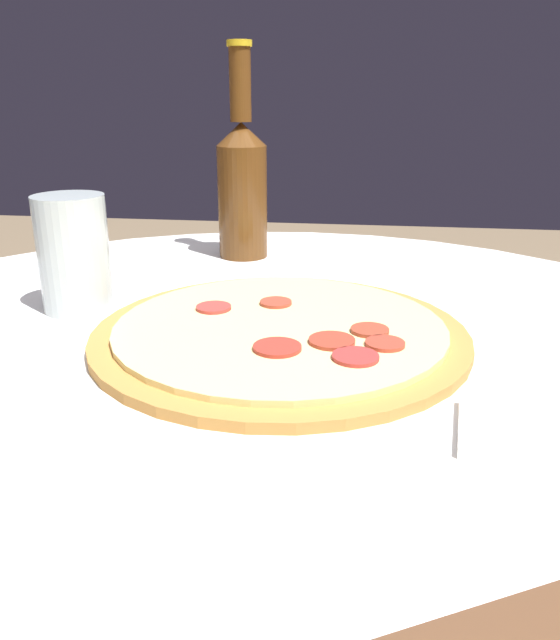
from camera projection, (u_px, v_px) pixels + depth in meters
The scene contains 5 objects.
table at pixel (264, 476), 0.63m from camera, with size 1.04×1.04×0.69m.
pizza at pixel (281, 332), 0.60m from camera, with size 0.36×0.36×0.02m.
beer_bottle at pixel (242, 182), 0.87m from camera, with size 0.07×0.07×0.29m.
drinking_glass at pixel (74, 254), 0.67m from camera, with size 0.08×0.08×0.12m.
napkin at pixel (558, 438), 0.43m from camera, with size 0.14×0.10×0.01m.
Camera 1 is at (-0.09, 0.53, 0.91)m, focal length 35.00 mm.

